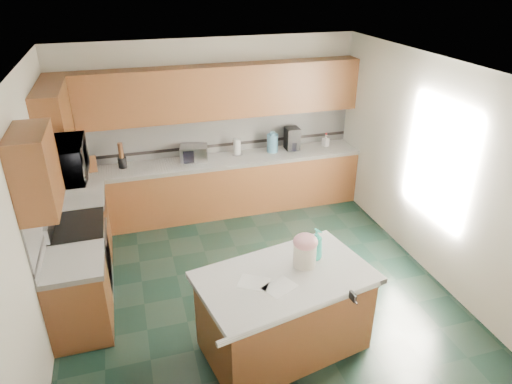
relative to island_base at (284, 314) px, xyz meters
name	(u,v)px	position (x,y,z in m)	size (l,w,h in m)	color
floor	(252,284)	(-0.03, 1.09, -0.43)	(4.60, 4.60, 0.00)	black
ceiling	(252,69)	(-0.03, 1.09, 2.27)	(4.60, 4.60, 0.00)	white
wall_back	(212,127)	(-0.03, 3.41, 0.92)	(4.60, 0.04, 2.70)	white
wall_front	(343,329)	(-0.03, -1.23, 0.92)	(4.60, 0.04, 2.70)	white
wall_left	(31,217)	(-2.35, 1.09, 0.92)	(0.04, 4.60, 2.70)	white
wall_right	(428,166)	(2.29, 1.09, 0.92)	(0.04, 4.60, 2.70)	white
back_base_cab	(218,187)	(-0.03, 3.09, 0.00)	(4.60, 0.60, 0.86)	#361C0B
back_countertop	(217,161)	(-0.03, 3.09, 0.46)	(4.60, 0.64, 0.06)	white
back_upper_cab	(212,92)	(-0.03, 3.23, 1.51)	(4.60, 0.33, 0.78)	#361C0B
back_backsplash	(212,134)	(-0.03, 3.38, 0.81)	(4.60, 0.02, 0.63)	silver
back_accent_band	(213,146)	(-0.03, 3.37, 0.61)	(4.60, 0.01, 0.05)	black
left_base_cab_rear	(85,228)	(-2.03, 2.38, 0.00)	(0.60, 0.82, 0.86)	#361C0B
left_counter_rear	(79,198)	(-2.03, 2.38, 0.46)	(0.64, 0.82, 0.06)	white
left_base_cab_front	(80,298)	(-2.03, 0.85, 0.00)	(0.60, 0.72, 0.86)	#361C0B
left_counter_front	(72,263)	(-2.03, 0.85, 0.46)	(0.64, 0.72, 0.06)	white
left_backsplash	(44,203)	(-2.31, 1.64, 0.81)	(0.02, 2.30, 0.63)	silver
left_accent_band	(48,218)	(-2.31, 1.64, 0.61)	(0.01, 2.30, 0.05)	black
left_upper_cab_rear	(53,118)	(-2.16, 2.52, 1.51)	(0.33, 1.09, 0.78)	#361C0B
left_upper_cab_front	(35,171)	(-2.16, 0.85, 1.51)	(0.33, 0.72, 0.78)	#361C0B
range_body	(82,259)	(-2.03, 1.59, 0.01)	(0.60, 0.76, 0.88)	#B7B7BC
range_oven_door	(108,258)	(-1.74, 1.59, -0.03)	(0.02, 0.68, 0.55)	black
range_cooktop	(76,227)	(-2.03, 1.59, 0.47)	(0.62, 0.78, 0.04)	black
range_handle	(106,231)	(-1.71, 1.59, 0.35)	(0.02, 0.02, 0.66)	#B7B7BC
range_backguard	(50,221)	(-2.29, 1.59, 0.59)	(0.06, 0.76, 0.18)	#B7B7BC
microwave	(62,161)	(-2.03, 1.59, 1.30)	(0.73, 0.50, 0.41)	#B7B7BC
island_base	(284,314)	(0.00, 0.00, 0.00)	(1.60, 0.91, 0.86)	#361C0B
island_top	(285,278)	(0.00, 0.00, 0.46)	(1.70, 1.01, 0.06)	white
island_bullnose	(305,311)	(0.00, -0.51, 0.46)	(0.06, 0.06, 1.70)	white
treat_jar	(305,255)	(0.24, 0.11, 0.61)	(0.23, 0.23, 0.24)	silver
treat_jar_lid	(305,242)	(0.24, 0.11, 0.77)	(0.25, 0.25, 0.15)	pink
treat_jar_knob	(306,237)	(0.24, 0.11, 0.82)	(0.03, 0.03, 0.08)	tan
treat_jar_knob_end_l	(302,238)	(0.20, 0.11, 0.82)	(0.04, 0.04, 0.04)	tan
treat_jar_knob_end_r	(310,237)	(0.28, 0.11, 0.82)	(0.04, 0.04, 0.04)	tan
soap_bottle_island	(316,244)	(0.39, 0.18, 0.66)	(0.13, 0.13, 0.34)	teal
paper_sheet_a	(280,287)	(-0.11, -0.16, 0.49)	(0.30, 0.22, 0.00)	white
paper_sheet_b	(254,282)	(-0.33, -0.02, 0.49)	(0.29, 0.21, 0.00)	white
clamp_body	(353,297)	(0.48, -0.49, 0.50)	(0.03, 0.09, 0.08)	black
clamp_handle	(355,302)	(0.48, -0.54, 0.48)	(0.01, 0.01, 0.06)	black
knife_block	(92,164)	(-1.86, 3.14, 0.61)	(0.13, 0.11, 0.24)	#472814
utensil_crock	(122,163)	(-1.44, 3.17, 0.57)	(0.13, 0.13, 0.16)	black
utensil_bundle	(121,150)	(-1.44, 3.17, 0.76)	(0.07, 0.07, 0.23)	#472814
toaster_oven	(194,153)	(-0.37, 3.14, 0.61)	(0.41, 0.28, 0.24)	#B7B7BC
toaster_oven_door	(195,156)	(-0.37, 3.01, 0.61)	(0.37, 0.01, 0.20)	black
paper_towel	(237,147)	(0.33, 3.19, 0.62)	(0.12, 0.12, 0.26)	white
paper_towel_base	(237,154)	(0.33, 3.19, 0.50)	(0.17, 0.17, 0.01)	#B7B7BC
water_jug	(272,143)	(0.90, 3.15, 0.64)	(0.18, 0.18, 0.29)	teal
water_jug_neck	(273,133)	(0.90, 3.15, 0.80)	(0.08, 0.08, 0.04)	teal
coffee_maker	(292,139)	(1.25, 3.17, 0.67)	(0.21, 0.23, 0.36)	black
coffee_carafe	(293,146)	(1.25, 3.12, 0.56)	(0.15, 0.15, 0.15)	black
soap_bottle_back	(326,140)	(1.83, 3.14, 0.59)	(0.09, 0.09, 0.20)	white
soap_back_cap	(326,134)	(1.83, 3.14, 0.70)	(0.02, 0.02, 0.03)	red
window_light_proxy	(438,161)	(2.26, 0.89, 1.07)	(0.02, 1.40, 1.10)	white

